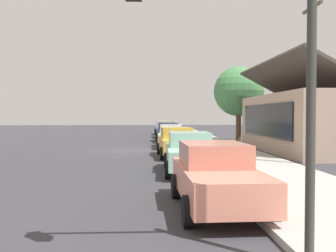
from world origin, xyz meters
The scene contains 14 objects.
ground_plane centered at (0.00, 0.00, 0.00)m, with size 120.00×120.00×0.00m, color #38383D.
sidewalk_curb centered at (0.00, 5.60, 0.08)m, with size 60.00×4.20×0.16m, color #B2AFA8.
car_silver centered at (-19.28, 2.84, 0.82)m, with size 4.81×2.12×1.59m.
car_olive centered at (-13.30, 2.87, 0.82)m, with size 4.49×2.09×1.59m.
car_navy centered at (-7.59, 2.79, 0.82)m, with size 4.46×2.12×1.59m.
car_ivory centered at (-2.03, 2.74, 0.81)m, with size 4.78×2.13×1.59m.
car_mustard centered at (3.91, 2.72, 0.82)m, with size 4.66×2.17×1.59m.
car_seafoam centered at (9.62, 2.83, 0.82)m, with size 4.63×2.13×1.59m.
car_coral centered at (15.44, 2.84, 0.81)m, with size 4.46×2.04×1.59m.
storefront_building centered at (1.44, 11.98, 1.93)m, with size 12.22×7.50×5.60m.
shade_tree centered at (-7.21, 8.78, 4.27)m, with size 4.22×4.22×6.41m.
traffic_light_main centered at (19.08, 2.54, 3.49)m, with size 0.37×2.79×5.20m.
utility_pole_wooden centered at (8.53, 8.20, 3.93)m, with size 1.80×0.24×7.50m.
fire_hydrant_red centered at (4.64, 4.20, 0.50)m, with size 0.22×0.22×0.71m.
Camera 1 is at (24.53, 1.23, 2.30)m, focal length 40.36 mm.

